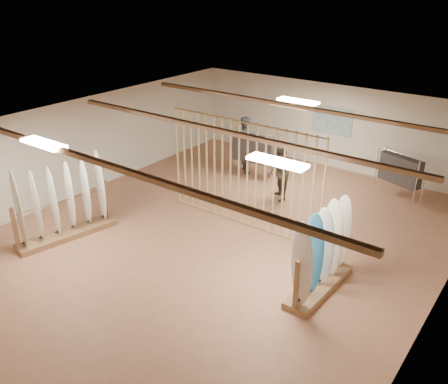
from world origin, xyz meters
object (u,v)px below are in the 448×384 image
Objects in this scene: clothing_rack_b at (401,170)px; shopper_a at (246,141)px; rack_right at (321,262)px; clothing_rack_a at (254,148)px; shopper_b at (280,170)px; rack_left at (64,213)px.

shopper_a is at bearing -151.25° from clothing_rack_b.
rack_right is 1.34× the size of clothing_rack_a.
clothing_rack_a is (-4.42, 4.21, 0.34)m from rack_right.
rack_right is 4.40m from shopper_b.
shopper_b reaches higher than clothing_rack_b.
clothing_rack_a is 0.57m from shopper_a.
clothing_rack_b is 4.82m from shopper_a.
clothing_rack_a is at bearing -172.47° from shopper_b.
shopper_a is 2.34m from shopper_b.
rack_right is at bearing -69.19° from clothing_rack_b.
clothing_rack_a is 0.73× the size of shopper_a.
shopper_a is at bearing 139.28° from rack_right.
shopper_b is (1.98, -1.23, -0.14)m from shopper_a.
clothing_rack_b is (4.26, 1.10, -0.08)m from clothing_rack_a.
rack_left reaches higher than shopper_b.
shopper_b is (1.49, -0.93, -0.09)m from clothing_rack_a.
rack_right is at bearing -8.71° from shopper_b.
rack_left is 1.75× the size of clothing_rack_b.
rack_right is at bearing 28.44° from rack_left.
rack_right is 6.68m from shopper_a.
rack_left is at bearing -110.57° from clothing_rack_b.
shopper_b is at bearing -124.58° from clothing_rack_b.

